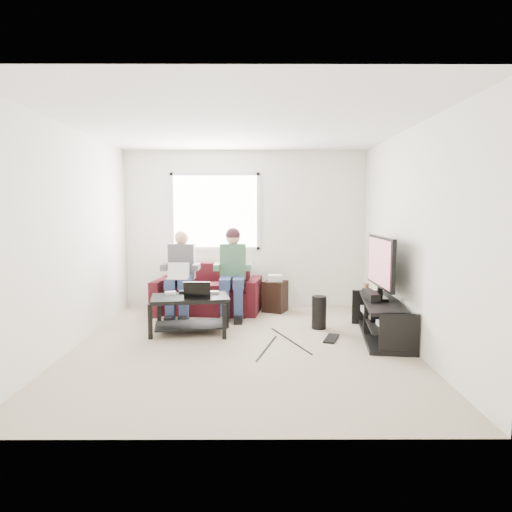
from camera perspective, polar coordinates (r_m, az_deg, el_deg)
The scene contains 26 objects.
floor at distance 5.62m, azimuth -1.77°, elevation -11.13°, with size 4.50×4.50×0.00m, color tan.
ceiling at distance 5.45m, azimuth -1.86°, elevation 15.97°, with size 4.50×4.50×0.00m, color white.
wall_back at distance 7.63m, azimuth -1.34°, elevation 3.33°, with size 4.50×4.50×0.00m, color white.
wall_front at distance 3.14m, azimuth -2.98°, elevation -0.49°, with size 4.50×4.50×0.00m, color white.
wall_left at distance 5.80m, azimuth -22.01°, elevation 2.05°, with size 4.50×4.50×0.00m, color white.
wall_right at distance 5.69m, azimuth 18.77°, elevation 2.10°, with size 4.50×4.50×0.00m, color white.
window at distance 7.63m, azimuth -5.12°, elevation 5.56°, with size 1.48×0.04×1.28m.
sofa at distance 7.35m, azimuth -5.96°, elevation -4.73°, with size 1.73×0.94×0.76m.
person_left at distance 7.08m, azimuth -9.43°, elevation -1.76°, with size 0.40×0.70×1.31m.
person_right at distance 7.01m, azimuth -2.94°, elevation -1.27°, with size 0.40×0.71×1.35m.
laptop_silver at distance 6.83m, azimuth -9.78°, elevation -2.32°, with size 0.32×0.22×0.24m, color silver, non-canonical shape.
coffee_table at distance 6.12m, azimuth -8.23°, elevation -6.18°, with size 1.09×0.77×0.50m.
laptop_black at distance 5.98m, azimuth -7.24°, elevation -4.02°, with size 0.34×0.24×0.24m, color black, non-canonical shape.
controller_a at distance 6.25m, azimuth -10.65°, elevation -4.57°, with size 0.14×0.09×0.04m, color silver.
controller_b at distance 6.28m, azimuth -8.93°, elevation -4.49°, with size 0.14×0.09×0.04m, color black.
controller_c at distance 6.20m, azimuth -5.31°, elevation -4.58°, with size 0.14×0.09×0.04m, color gray.
tv_stand at distance 6.08m, azimuth 15.40°, elevation -7.89°, with size 0.64×1.53×0.49m.
tv at distance 6.04m, azimuth 15.32°, elevation -0.94°, with size 0.12×1.10×0.81m.
soundbar at distance 6.07m, azimuth 14.14°, elevation -4.78°, with size 0.12×0.50×0.10m, color black.
drink_cup at distance 6.59m, azimuth 13.59°, elevation -3.83°, with size 0.08×0.08×0.12m, color #9C6E43.
console_white at distance 5.69m, azimuth 16.51°, elevation -8.15°, with size 0.30×0.22×0.06m, color silver.
console_grey at distance 6.34m, azimuth 14.69°, elevation -6.55°, with size 0.34×0.26×0.08m, color gray.
console_black at distance 6.01m, azimuth 15.55°, elevation -7.31°, with size 0.38×0.30×0.07m, color black.
subwoofer at distance 6.38m, azimuth 7.88°, elevation -7.00°, with size 0.20×0.20×0.45m, color black.
keyboard_floor at distance 5.94m, azimuth 9.39°, elevation -10.14°, with size 0.14×0.41×0.02m, color black.
end_table at distance 7.35m, azimuth 2.41°, elevation -4.89°, with size 0.33×0.33×0.59m.
Camera 1 is at (0.15, -5.37, 1.66)m, focal length 32.00 mm.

